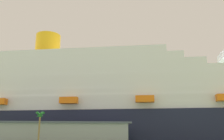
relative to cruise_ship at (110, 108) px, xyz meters
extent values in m
cube|color=#191E38|center=(0.62, -0.04, -10.25)|extent=(242.73, 63.53, 15.48)
cube|color=white|center=(0.62, -0.04, -0.83)|extent=(213.76, 57.40, 3.36)
cube|color=white|center=(-4.15, 0.48, 2.52)|extent=(202.52, 55.95, 3.36)
cube|color=white|center=(-8.93, 1.00, 5.88)|extent=(191.09, 53.82, 3.36)
cube|color=white|center=(-13.70, 1.52, 9.23)|extent=(178.62, 51.70, 3.36)
cube|color=white|center=(-18.47, 2.04, 12.59)|extent=(168.30, 50.37, 3.36)
cube|color=white|center=(-23.25, 2.56, 15.95)|extent=(156.88, 48.40, 3.36)
cube|color=white|center=(-28.02, 3.08, 19.30)|extent=(150.30, 47.53, 3.36)
cube|color=white|center=(-32.79, 3.60, 22.66)|extent=(140.38, 45.98, 3.36)
cube|color=white|center=(-37.56, 4.12, 26.01)|extent=(134.60, 45.19, 3.36)
cylinder|color=yellow|center=(-35.18, 3.86, 34.56)|extent=(14.96, 14.96, 13.74)
cube|color=orange|center=(-18.21, -17.71, 1.52)|extent=(8.30, 4.05, 2.80)
cube|color=orange|center=(15.20, -21.36, 1.52)|extent=(8.30, 4.05, 2.80)
cube|color=gray|center=(-24.38, -36.08, -14.11)|extent=(62.05, 32.40, 7.74)
cube|color=#3F4759|center=(-24.38, -36.08, -9.94)|extent=(64.53, 33.70, 0.60)
cylinder|color=brown|center=(-19.46, -56.25, -13.22)|extent=(0.50, 0.50, 9.54)
cone|color=#195923|center=(-19.06, -56.18, -8.35)|extent=(1.10, 2.56, 2.18)
cone|color=#195923|center=(-19.26, -55.90, -8.35)|extent=(2.67, 1.96, 1.62)
cone|color=#195923|center=(-19.68, -55.92, -8.35)|extent=(2.48, 1.98, 2.12)
cone|color=#195923|center=(-19.85, -56.18, -8.35)|extent=(1.11, 2.66, 1.98)
cone|color=#195923|center=(-19.67, -56.58, -8.35)|extent=(2.61, 2.02, 1.77)
cone|color=#195923|center=(-19.30, -56.62, -8.35)|extent=(2.61, 1.63, 2.08)
sphere|color=#195923|center=(-19.46, -56.25, -8.45)|extent=(1.10, 1.10, 1.10)
camera|label=1|loc=(2.51, -132.55, -15.20)|focal=41.68mm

